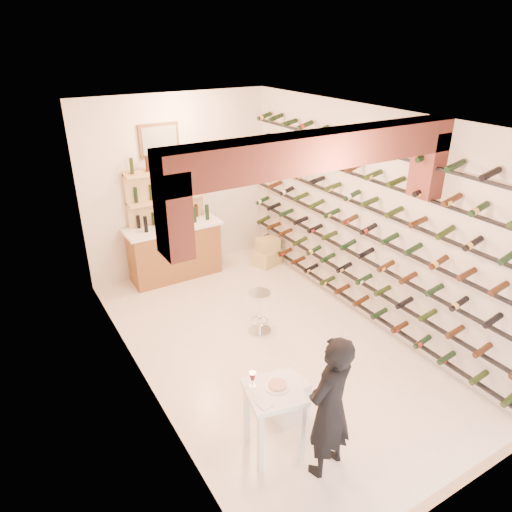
{
  "coord_description": "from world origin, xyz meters",
  "views": [
    {
      "loc": [
        -2.99,
        -4.68,
        4.08
      ],
      "look_at": [
        0.0,
        0.3,
        1.3
      ],
      "focal_mm": 32.8,
      "sensor_mm": 36.0,
      "label": 1
    }
  ],
  "objects_px": {
    "back_counter": "(175,250)",
    "crate_lower": "(267,257)",
    "person": "(330,407)",
    "tasting_table": "(274,401)",
    "wine_rack": "(356,225)",
    "white_stool": "(287,398)",
    "chrome_barstool": "(260,309)"
  },
  "relations": [
    {
      "from": "wine_rack",
      "to": "chrome_barstool",
      "type": "height_order",
      "value": "wine_rack"
    },
    {
      "from": "back_counter",
      "to": "person",
      "type": "xyz_separation_m",
      "value": [
        -0.3,
        -4.74,
        0.27
      ]
    },
    {
      "from": "crate_lower",
      "to": "white_stool",
      "type": "bearing_deg",
      "value": -118.97
    },
    {
      "from": "tasting_table",
      "to": "person",
      "type": "distance_m",
      "value": 0.6
    },
    {
      "from": "tasting_table",
      "to": "white_stool",
      "type": "distance_m",
      "value": 0.67
    },
    {
      "from": "person",
      "to": "wine_rack",
      "type": "bearing_deg",
      "value": -151.15
    },
    {
      "from": "white_stool",
      "to": "chrome_barstool",
      "type": "bearing_deg",
      "value": 69.24
    },
    {
      "from": "person",
      "to": "crate_lower",
      "type": "height_order",
      "value": "person"
    },
    {
      "from": "chrome_barstool",
      "to": "crate_lower",
      "type": "height_order",
      "value": "chrome_barstool"
    },
    {
      "from": "tasting_table",
      "to": "back_counter",
      "type": "bearing_deg",
      "value": 93.83
    },
    {
      "from": "white_stool",
      "to": "chrome_barstool",
      "type": "xyz_separation_m",
      "value": [
        0.62,
        1.62,
        0.15
      ]
    },
    {
      "from": "chrome_barstool",
      "to": "back_counter",
      "type": "bearing_deg",
      "value": 99.52
    },
    {
      "from": "chrome_barstool",
      "to": "tasting_table",
      "type": "bearing_deg",
      "value": -117.68
    },
    {
      "from": "back_counter",
      "to": "chrome_barstool",
      "type": "distance_m",
      "value": 2.34
    },
    {
      "from": "wine_rack",
      "to": "white_stool",
      "type": "bearing_deg",
      "value": -148.08
    },
    {
      "from": "crate_lower",
      "to": "person",
      "type": "bearing_deg",
      "value": -115.0
    },
    {
      "from": "person",
      "to": "chrome_barstool",
      "type": "relative_size",
      "value": 2.39
    },
    {
      "from": "tasting_table",
      "to": "chrome_barstool",
      "type": "bearing_deg",
      "value": 74.65
    },
    {
      "from": "wine_rack",
      "to": "back_counter",
      "type": "bearing_deg",
      "value": 124.66
    },
    {
      "from": "chrome_barstool",
      "to": "white_stool",
      "type": "bearing_deg",
      "value": -110.76
    },
    {
      "from": "back_counter",
      "to": "crate_lower",
      "type": "distance_m",
      "value": 1.8
    },
    {
      "from": "person",
      "to": "crate_lower",
      "type": "bearing_deg",
      "value": -130.57
    },
    {
      "from": "wine_rack",
      "to": "back_counter",
      "type": "height_order",
      "value": "wine_rack"
    },
    {
      "from": "wine_rack",
      "to": "crate_lower",
      "type": "xyz_separation_m",
      "value": [
        -0.13,
        2.2,
        -1.4
      ]
    },
    {
      "from": "tasting_table",
      "to": "wine_rack",
      "type": "bearing_deg",
      "value": 45.47
    },
    {
      "from": "person",
      "to": "chrome_barstool",
      "type": "xyz_separation_m",
      "value": [
        0.69,
        2.43,
        -0.41
      ]
    },
    {
      "from": "tasting_table",
      "to": "chrome_barstool",
      "type": "distance_m",
      "value": 2.22
    },
    {
      "from": "chrome_barstool",
      "to": "wine_rack",
      "type": "bearing_deg",
      "value": -13.27
    },
    {
      "from": "chrome_barstool",
      "to": "crate_lower",
      "type": "relative_size",
      "value": 1.34
    },
    {
      "from": "tasting_table",
      "to": "white_stool",
      "type": "relative_size",
      "value": 2.02
    },
    {
      "from": "person",
      "to": "crate_lower",
      "type": "xyz_separation_m",
      "value": [
        2.0,
        4.29,
        -0.65
      ]
    },
    {
      "from": "person",
      "to": "tasting_table",
      "type": "bearing_deg",
      "value": -70.41
    }
  ]
}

